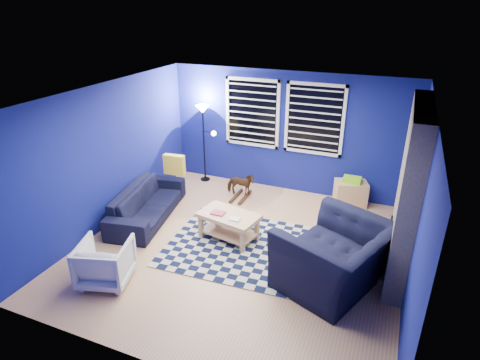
# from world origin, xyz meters

# --- Properties ---
(floor) EXTENTS (5.00, 5.00, 0.00)m
(floor) POSITION_xyz_m (0.00, 0.00, 0.00)
(floor) COLOR tan
(floor) RESTS_ON ground
(ceiling) EXTENTS (5.00, 5.00, 0.00)m
(ceiling) POSITION_xyz_m (0.00, 0.00, 2.50)
(ceiling) COLOR white
(ceiling) RESTS_ON wall_back
(wall_back) EXTENTS (5.00, 0.00, 5.00)m
(wall_back) POSITION_xyz_m (0.00, 2.50, 1.25)
(wall_back) COLOR navy
(wall_back) RESTS_ON floor
(wall_left) EXTENTS (0.00, 5.00, 5.00)m
(wall_left) POSITION_xyz_m (-2.50, 0.00, 1.25)
(wall_left) COLOR navy
(wall_left) RESTS_ON floor
(wall_right) EXTENTS (0.00, 5.00, 5.00)m
(wall_right) POSITION_xyz_m (2.50, 0.00, 1.25)
(wall_right) COLOR navy
(wall_right) RESTS_ON floor
(fireplace) EXTENTS (0.65, 2.00, 2.50)m
(fireplace) POSITION_xyz_m (2.36, 0.50, 1.20)
(fireplace) COLOR gray
(fireplace) RESTS_ON floor
(window_left) EXTENTS (1.17, 0.06, 1.42)m
(window_left) POSITION_xyz_m (-0.75, 2.46, 1.60)
(window_left) COLOR black
(window_left) RESTS_ON wall_back
(window_right) EXTENTS (1.17, 0.06, 1.42)m
(window_right) POSITION_xyz_m (0.55, 2.46, 1.60)
(window_right) COLOR black
(window_right) RESTS_ON wall_back
(tv) EXTENTS (0.07, 1.00, 0.58)m
(tv) POSITION_xyz_m (2.45, 2.00, 1.40)
(tv) COLOR black
(tv) RESTS_ON wall_right
(rug) EXTENTS (2.60, 2.12, 0.02)m
(rug) POSITION_xyz_m (0.06, 0.05, 0.01)
(rug) COLOR black
(rug) RESTS_ON floor
(sofa) EXTENTS (2.14, 1.15, 0.59)m
(sofa) POSITION_xyz_m (-2.00, 0.31, 0.30)
(sofa) COLOR black
(sofa) RESTS_ON floor
(armchair_big) EXTENTS (1.83, 1.73, 0.95)m
(armchair_big) POSITION_xyz_m (1.55, -0.35, 0.47)
(armchair_big) COLOR black
(armchair_big) RESTS_ON floor
(armchair_bent) EXTENTS (0.86, 0.88, 0.65)m
(armchair_bent) POSITION_xyz_m (-1.47, -1.50, 0.32)
(armchair_bent) COLOR gray
(armchair_bent) RESTS_ON floor
(rocking_horse) EXTENTS (0.38, 0.61, 0.48)m
(rocking_horse) POSITION_xyz_m (-0.70, 1.70, 0.31)
(rocking_horse) COLOR #492A17
(rocking_horse) RESTS_ON floor
(coffee_table) EXTENTS (1.09, 0.75, 0.50)m
(coffee_table) POSITION_xyz_m (-0.30, 0.19, 0.34)
(coffee_table) COLOR tan
(coffee_table) RESTS_ON rug
(cabinet) EXTENTS (0.70, 0.58, 0.59)m
(cabinet) POSITION_xyz_m (1.42, 2.25, 0.26)
(cabinet) COLOR tan
(cabinet) RESTS_ON floor
(floor_lamp) EXTENTS (0.46, 0.29, 1.71)m
(floor_lamp) POSITION_xyz_m (-1.77, 2.25, 1.40)
(floor_lamp) COLOR black
(floor_lamp) RESTS_ON floor
(throw_pillow) EXTENTS (0.43, 0.16, 0.40)m
(throw_pillow) POSITION_xyz_m (-1.85, 1.09, 0.79)
(throw_pillow) COLOR gold
(throw_pillow) RESTS_ON sofa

